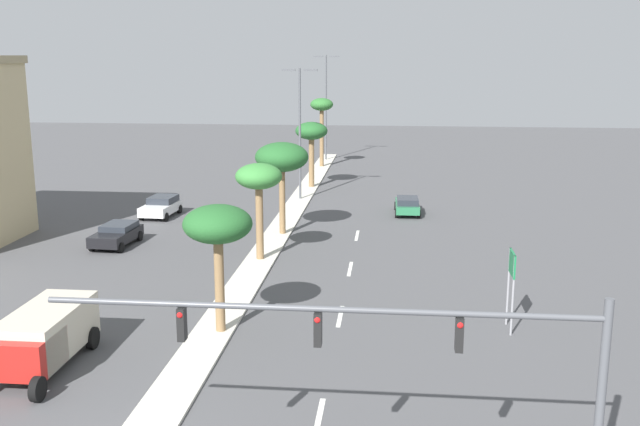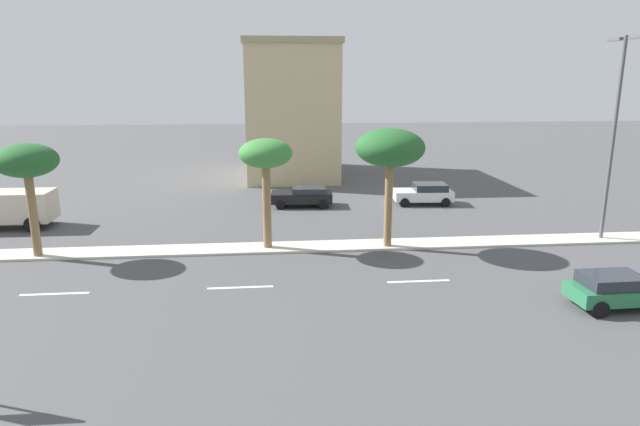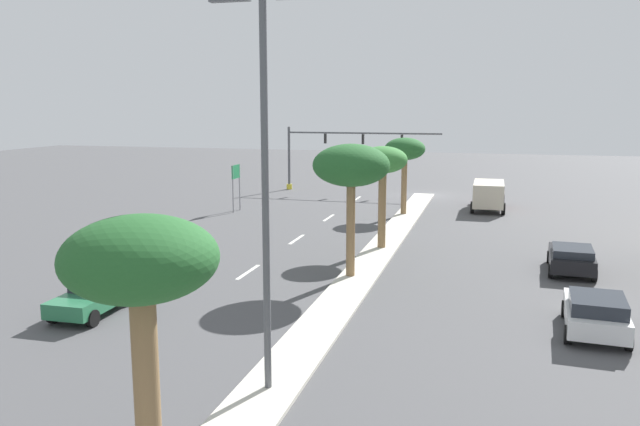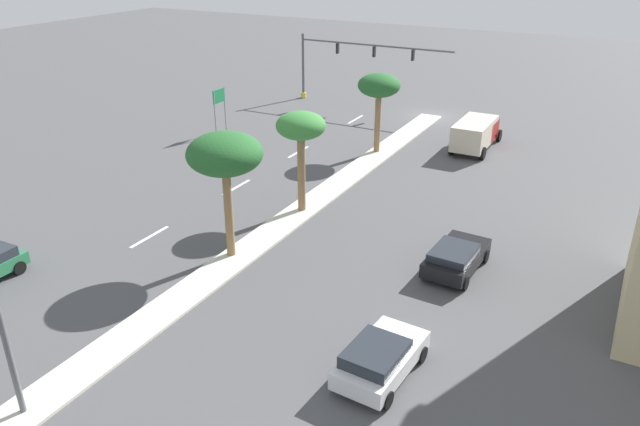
% 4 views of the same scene
% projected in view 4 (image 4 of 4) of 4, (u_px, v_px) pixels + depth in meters
% --- Properties ---
extents(ground_plane, '(160.00, 160.00, 0.00)m').
position_uv_depth(ground_plane, '(261.00, 241.00, 31.57)').
color(ground_plane, '#4C4C4F').
extents(median_curb, '(1.80, 68.73, 0.12)m').
position_uv_depth(median_curb, '(160.00, 313.00, 25.43)').
color(median_curb, beige).
rests_on(median_curb, ground).
extents(lane_stripe_front, '(0.20, 2.80, 0.01)m').
position_uv_depth(lane_stripe_front, '(355.00, 119.00, 52.08)').
color(lane_stripe_front, silver).
rests_on(lane_stripe_front, ground).
extents(lane_stripe_outboard, '(0.20, 2.80, 0.01)m').
position_uv_depth(lane_stripe_outboard, '(298.00, 152.00, 44.33)').
color(lane_stripe_outboard, silver).
rests_on(lane_stripe_outboard, ground).
extents(lane_stripe_center, '(0.20, 2.80, 0.01)m').
position_uv_depth(lane_stripe_center, '(237.00, 187.00, 38.20)').
color(lane_stripe_center, silver).
rests_on(lane_stripe_center, ground).
extents(lane_stripe_inboard, '(0.20, 2.80, 0.01)m').
position_uv_depth(lane_stripe_inboard, '(150.00, 237.00, 31.96)').
color(lane_stripe_inboard, silver).
rests_on(lane_stripe_inboard, ground).
extents(traffic_signal_gantry, '(14.69, 0.53, 6.01)m').
position_uv_depth(traffic_signal_gantry, '(340.00, 61.00, 55.70)').
color(traffic_signal_gantry, '#515459').
rests_on(traffic_signal_gantry, ground).
extents(directional_road_sign, '(0.10, 1.44, 3.56)m').
position_uv_depth(directional_road_sign, '(219.00, 102.00, 47.22)').
color(directional_road_sign, gray).
rests_on(directional_road_sign, ground).
extents(palm_tree_trailing, '(2.95, 2.95, 5.58)m').
position_uv_depth(palm_tree_trailing, '(379.00, 87.00, 42.23)').
color(palm_tree_trailing, olive).
rests_on(palm_tree_trailing, median_curb).
extents(palm_tree_left, '(2.71, 2.71, 5.67)m').
position_uv_depth(palm_tree_left, '(301.00, 129.00, 32.91)').
color(palm_tree_left, olive).
rests_on(palm_tree_left, median_curb).
extents(palm_tree_front, '(3.53, 3.53, 6.15)m').
position_uv_depth(palm_tree_front, '(225.00, 156.00, 27.90)').
color(palm_tree_front, olive).
rests_on(palm_tree_front, median_curb).
extents(sedan_black_near, '(2.30, 4.28, 1.35)m').
position_uv_depth(sedan_black_near, '(456.00, 257.00, 28.44)').
color(sedan_black_near, black).
rests_on(sedan_black_near, ground).
extents(sedan_white_right, '(2.33, 4.20, 1.47)m').
position_uv_depth(sedan_white_right, '(380.00, 358.00, 21.61)').
color(sedan_white_right, silver).
rests_on(sedan_white_right, ground).
extents(box_truck, '(2.50, 6.01, 2.21)m').
position_uv_depth(box_truck, '(476.00, 132.00, 44.47)').
color(box_truck, '#B21E19').
rests_on(box_truck, ground).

